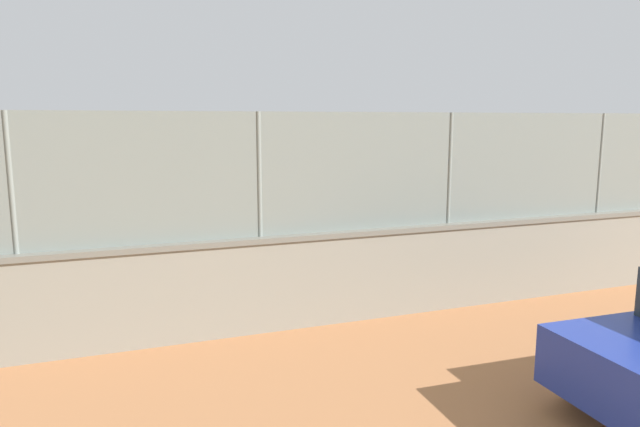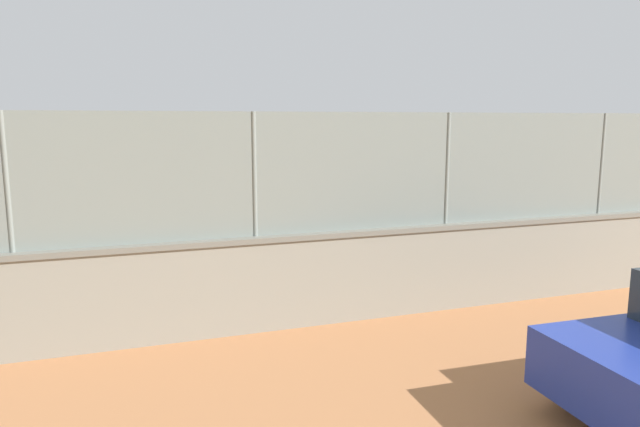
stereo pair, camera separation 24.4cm
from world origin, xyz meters
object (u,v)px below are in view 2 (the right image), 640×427
Objects in this scene: player_at_service_line at (384,214)px; courtside_bench at (96,288)px; sports_ball at (141,261)px; player_near_wall_returning at (316,232)px; player_foreground_swinging at (160,217)px.

courtside_bench is (6.07, 2.43, -0.51)m from player_at_service_line.
sports_ball is at bearing -101.53° from courtside_bench.
courtside_bench is (3.94, 0.89, -0.50)m from player_near_wall_returning.
courtside_bench is at bearing 21.84° from player_at_service_line.
player_near_wall_returning is 2.64m from player_at_service_line.
player_at_service_line is at bearing 161.31° from player_foreground_swinging.
player_near_wall_returning is at bearing 35.92° from player_at_service_line.
player_foreground_swinging reaches higher than sports_ball.
player_foreground_swinging is 5.21m from player_at_service_line.
courtside_bench is (1.14, 4.10, -0.44)m from player_foreground_swinging.
player_at_service_line is (-4.93, 1.67, 0.08)m from player_foreground_swinging.
player_foreground_swinging is 0.95× the size of courtside_bench.
player_at_service_line reaches higher than player_near_wall_returning.
player_foreground_swinging is at bearing -48.96° from player_near_wall_returning.
player_at_service_line is 5.54m from sports_ball.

